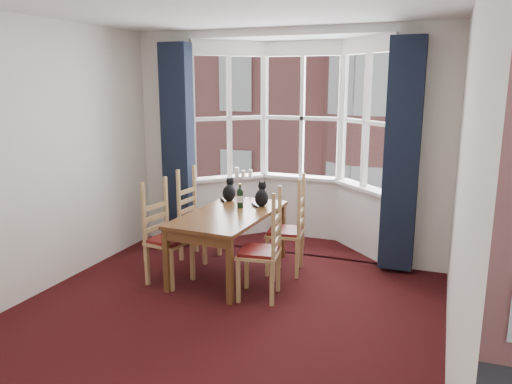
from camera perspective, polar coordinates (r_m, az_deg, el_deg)
The scene contains 21 objects.
floor at distance 4.65m, azimuth -5.61°, elevation -15.39°, with size 4.50×4.50×0.00m, color black.
wall_left at distance 5.38m, azimuth -25.43°, elevation 3.08°, with size 4.50×4.50×0.00m, color silver.
wall_right at distance 3.74m, azimuth 22.48°, elevation -0.35°, with size 4.50×4.50×0.00m, color silver.
wall_back_pier_left at distance 6.92m, azimuth -9.84°, elevation 5.97°, with size 0.70×0.12×2.80m, color silver.
wall_back_pier_right at distance 5.96m, azimuth 18.71°, elevation 4.45°, with size 0.70×0.12×2.80m, color silver.
bay_window at distance 6.72m, azimuth 4.68°, elevation 5.92°, with size 2.76×0.94×2.80m.
curtain_left at distance 6.65m, azimuth -8.90°, elevation 5.31°, with size 0.38×0.22×2.60m, color black.
curtain_right at distance 5.80m, azimuth 16.33°, elevation 3.90°, with size 0.38×0.22×2.60m, color black.
dining_table at distance 5.66m, azimuth -3.06°, elevation -3.11°, with size 0.91×1.60×0.72m.
chair_left_near at distance 5.58m, azimuth -10.61°, elevation -5.40°, with size 0.46×0.48×0.92m.
chair_left_far at distance 6.28m, azimuth -7.14°, elevation -3.26°, with size 0.43×0.45×0.92m.
chair_right_near at distance 5.07m, azimuth 1.35°, elevation -7.06°, with size 0.46×0.48×0.92m.
chair_right_far at distance 5.74m, azimuth 4.25°, elevation -4.70°, with size 0.46×0.47×0.92m.
cat_left at distance 6.17m, azimuth -3.08°, elevation 0.05°, with size 0.20×0.24×0.30m.
cat_right at distance 5.89m, azimuth 0.66°, elevation -0.52°, with size 0.21×0.25×0.30m.
wine_bottle at distance 5.81m, azimuth -1.83°, elevation -0.60°, with size 0.07×0.07×0.29m.
candle_tall at distance 6.92m, azimuth -2.21°, elevation 2.27°, with size 0.06×0.06×0.13m, color white.
candle_short at distance 6.92m, azimuth -1.48°, elevation 2.10°, with size 0.06×0.06×0.09m, color white.
candle_extra at distance 6.90m, azimuth -0.65°, elevation 2.13°, with size 0.05×0.05×0.11m, color white.
street at distance 36.87m, azimuth 17.48°, elevation -0.81°, with size 80.00×80.00×0.00m, color #333335.
tenement_building at distance 17.78m, azimuth 15.13°, elevation 10.30°, with size 18.40×7.80×15.20m.
Camera 1 is at (1.87, -3.66, 2.18)m, focal length 35.00 mm.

